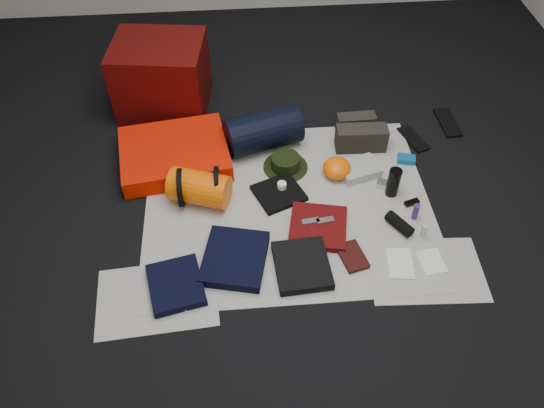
{
  "coord_description": "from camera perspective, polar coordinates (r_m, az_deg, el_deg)",
  "views": [
    {
      "loc": [
        -0.25,
        -1.98,
        2.23
      ],
      "look_at": [
        -0.1,
        -0.07,
        0.1
      ],
      "focal_mm": 35.0,
      "sensor_mm": 36.0,
      "label": 1
    }
  ],
  "objects": [
    {
      "name": "black_tshirt",
      "position": [
        3.03,
        0.74,
        1.19
      ],
      "size": [
        0.33,
        0.32,
        0.03
      ],
      "primitive_type": "cube",
      "rotation": [
        0.0,
        0.0,
        0.4
      ],
      "color": "black",
      "rests_on": "newspaper_mat"
    },
    {
      "name": "orange_stuff_sack",
      "position": [
        3.13,
        6.99,
        3.83
      ],
      "size": [
        0.21,
        0.21,
        0.11
      ],
      "primitive_type": "ellipsoid",
      "rotation": [
        0.0,
        0.0,
        -0.33
      ],
      "color": "#F05C04",
      "rests_on": "newspaper_mat"
    },
    {
      "name": "newspaper_sheet_front_left",
      "position": [
        2.68,
        -12.24,
        -9.78
      ],
      "size": [
        0.61,
        0.44,
        0.0
      ],
      "primitive_type": "cube",
      "rotation": [
        0.0,
        0.0,
        0.07
      ],
      "color": "beige",
      "rests_on": "floor"
    },
    {
      "name": "flip_flop_right",
      "position": [
        3.69,
        18.37,
        8.32
      ],
      "size": [
        0.11,
        0.29,
        0.02
      ],
      "primitive_type": "cube",
      "rotation": [
        0.0,
        0.0,
        0.03
      ],
      "color": "black",
      "rests_on": "floor"
    },
    {
      "name": "hiking_boot_right",
      "position": [
        3.45,
        9.0,
        8.57
      ],
      "size": [
        0.25,
        0.1,
        0.12
      ],
      "primitive_type": "cube",
      "rotation": [
        0.0,
        0.0,
        0.03
      ],
      "color": "#2B2821",
      "rests_on": "newspaper_mat"
    },
    {
      "name": "map_printout",
      "position": [
        2.86,
        16.8,
        -5.94
      ],
      "size": [
        0.14,
        0.17,
        0.01
      ],
      "primitive_type": "cube",
      "rotation": [
        0.0,
        0.0,
        0.11
      ],
      "color": "silver",
      "rests_on": "newspaper_mat"
    },
    {
      "name": "sleeping_pad",
      "position": [
        3.25,
        -10.44,
        5.32
      ],
      "size": [
        0.7,
        0.6,
        0.11
      ],
      "primitive_type": "cube",
      "rotation": [
        0.0,
        0.0,
        0.15
      ],
      "color": "red",
      "rests_on": "newspaper_mat"
    },
    {
      "name": "water_bottle",
      "position": [
        3.06,
        12.94,
        2.29
      ],
      "size": [
        0.08,
        0.08,
        0.18
      ],
      "primitive_type": "cylinder",
      "rotation": [
        0.0,
        0.0,
        -0.06
      ],
      "color": "black",
      "rests_on": "newspaper_mat"
    },
    {
      "name": "key_cluster",
      "position": [
        2.63,
        -9.89,
        -10.49
      ],
      "size": [
        0.09,
        0.09,
        0.01
      ],
      "primitive_type": "cube",
      "rotation": [
        0.0,
        0.0,
        -0.14
      ],
      "color": "silver",
      "rests_on": "newspaper_mat"
    },
    {
      "name": "newspaper_mat",
      "position": [
        2.99,
        1.75,
        -0.08
      ],
      "size": [
        1.6,
        1.3,
        0.01
      ],
      "primitive_type": "cube",
      "color": "beige",
      "rests_on": "floor"
    },
    {
      "name": "newspaper_sheet_front_right",
      "position": [
        2.82,
        16.16,
        -6.84
      ],
      "size": [
        0.6,
        0.43,
        0.0
      ],
      "primitive_type": "cube",
      "rotation": [
        0.0,
        0.0,
        -0.05
      ],
      "color": "beige",
      "rests_on": "floor"
    },
    {
      "name": "red_shirt",
      "position": [
        2.86,
        4.98,
        -2.46
      ],
      "size": [
        0.36,
        0.36,
        0.04
      ],
      "primitive_type": "cube",
      "rotation": [
        0.0,
        0.0,
        -0.21
      ],
      "color": "#510809",
      "rests_on": "newspaper_mat"
    },
    {
      "name": "first_aid_pouch",
      "position": [
        3.18,
        9.31,
        3.7
      ],
      "size": [
        0.26,
        0.22,
        0.06
      ],
      "primitive_type": "cube",
      "rotation": [
        0.0,
        0.0,
        0.28
      ],
      "color": "#9BA29A",
      "rests_on": "newspaper_mat"
    },
    {
      "name": "compact_camera",
      "position": [
        3.14,
        12.01,
        2.07
      ],
      "size": [
        0.1,
        0.09,
        0.04
      ],
      "primitive_type": "cube",
      "rotation": [
        0.0,
        0.0,
        -0.42
      ],
      "color": "silver",
      "rests_on": "newspaper_mat"
    },
    {
      "name": "flip_flop_left",
      "position": [
        3.5,
        14.93,
        6.8
      ],
      "size": [
        0.17,
        0.26,
        0.01
      ],
      "primitive_type": "cube",
      "rotation": [
        0.0,
        0.0,
        0.34
      ],
      "color": "black",
      "rests_on": "floor"
    },
    {
      "name": "map_booklet",
      "position": [
        2.8,
        13.61,
        -6.24
      ],
      "size": [
        0.15,
        0.2,
        0.01
      ],
      "primitive_type": "cube",
      "rotation": [
        0.0,
        0.0,
        -0.11
      ],
      "color": "silver",
      "rests_on": "newspaper_mat"
    },
    {
      "name": "floor",
      "position": [
        3.0,
        1.74,
        -0.25
      ],
      "size": [
        4.5,
        4.5,
        0.02
      ],
      "primitive_type": "cube",
      "color": "black",
      "rests_on": "ground"
    },
    {
      "name": "sunglasses",
      "position": [
        3.08,
        14.8,
        0.14
      ],
      "size": [
        0.09,
        0.06,
        0.02
      ],
      "primitive_type": "cube",
      "rotation": [
        0.0,
        0.0,
        0.3
      ],
      "color": "black",
      "rests_on": "newspaper_mat"
    },
    {
      "name": "energy_bar_a",
      "position": [
        2.85,
        4.16,
        -1.86
      ],
      "size": [
        0.1,
        0.05,
        0.01
      ],
      "primitive_type": "cube",
      "rotation": [
        0.0,
        0.0,
        0.14
      ],
      "color": "silver",
      "rests_on": "red_shirt"
    },
    {
      "name": "toiletry_purple",
      "position": [
        2.99,
        15.19,
        -0.81
      ],
      "size": [
        0.04,
        0.04,
        0.1
      ],
      "primitive_type": "cylinder",
      "rotation": [
        0.0,
        0.0,
        -0.15
      ],
      "color": "#45267B",
      "rests_on": "newspaper_mat"
    },
    {
      "name": "hiking_boot_left",
      "position": [
        3.32,
        9.57,
        6.99
      ],
      "size": [
        0.31,
        0.13,
        0.15
      ],
      "primitive_type": "cube",
      "rotation": [
        0.0,
        0.0,
        -0.03
      ],
      "color": "#2B2821",
      "rests_on": "newspaper_mat"
    },
    {
      "name": "speaker",
      "position": [
        2.93,
        13.54,
        -2.09
      ],
      "size": [
        0.14,
        0.17,
        0.06
      ],
      "primitive_type": "cylinder",
      "rotation": [
        1.57,
        0.0,
        0.57
      ],
      "color": "black",
      "rests_on": "newspaper_mat"
    },
    {
      "name": "sack_strap_left",
      "position": [
        2.97,
        -9.76,
        1.75
      ],
      "size": [
        0.02,
        0.22,
        0.22
      ],
      "primitive_type": "cylinder",
      "rotation": [
        0.0,
        1.57,
        0.0
      ],
      "color": "black",
      "rests_on": "newspaper_mat"
    },
    {
      "name": "stuff_sack",
      "position": [
        2.97,
        -7.81,
        1.72
      ],
      "size": [
        0.37,
        0.29,
        0.19
      ],
      "primitive_type": "cylinder",
      "rotation": [
        0.0,
        1.57,
        -0.34
      ],
      "color": "#F05C04",
      "rests_on": "newspaper_mat"
    },
    {
      "name": "red_cabinet",
      "position": [
        3.59,
        -11.78,
        13.29
      ],
      "size": [
        0.62,
        0.54,
        0.47
      ],
      "primitive_type": "cube",
      "rotation": [
        0.0,
        0.0,
        -0.13
      ],
      "color": "#4A0605",
      "rests_on": "floor"
    },
    {
      "name": "tape_roll",
      "position": [
        3.03,
        1.07,
        2.01
      ],
      "size": [
        0.05,
        0.05,
        0.04
      ],
      "primitive_type": "cylinder",
      "color": "white",
      "rests_on": "black_tshirt"
    },
    {
      "name": "trousers_navy_a",
      "position": [
        2.67,
        -10.29,
        -8.56
      ],
      "size": [
        0.31,
        0.34,
        0.05
      ],
      "primitive_type": "cube",
      "rotation": [
        0.0,
        0.0,
        0.21
      ],
      "color": "black",
      "rests_on": "newspaper_mat"
    },
    {
      "name": "trousers_navy_b",
      "position": [
        2.72,
        -4.02,
        -5.85
      ],
      "size": [
        0.38,
        0.42,
        0.06
      ],
      "primitive_type": "cube",
      "rotation": [
        0.0,
        0.0,
        -0.23
      ],
      "color": "black",
      "rests_on": "newspaper_mat"
    },
    {
      "name": "navy_duffel",
      "position": [
        3.26,
        -0.95,
        7.84
      ],
      "size": [
        0.5,
        0.36,
        0.24
      ],
      "primitive_type": "cylinder",
      "rotation": [
        0.0,
        1.57,
        0.29
      ],
      "color": "black",
      "rests_on": "newspaper_mat"
    },
    {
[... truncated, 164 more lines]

